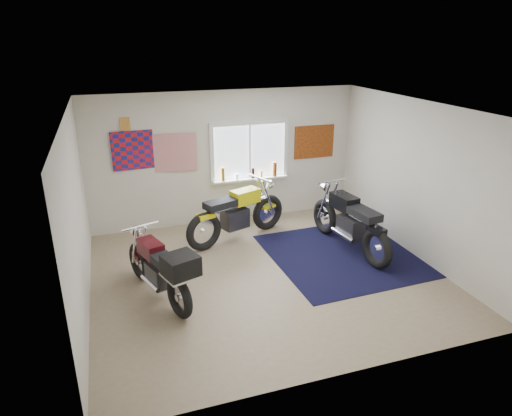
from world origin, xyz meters
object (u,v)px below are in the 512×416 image
object	(u,v)px
navy_rug	(343,255)
maroon_tourer	(162,269)
yellow_triumph	(237,215)
black_chrome_bike	(350,223)

from	to	relation	value
navy_rug	maroon_tourer	xyz separation A→B (m)	(-3.24, -0.49, 0.51)
maroon_tourer	navy_rug	bearing A→B (deg)	-100.43
yellow_triumph	maroon_tourer	distance (m)	2.40
black_chrome_bike	maroon_tourer	size ratio (longest dim) A/B	1.18
yellow_triumph	black_chrome_bike	world-z (taller)	black_chrome_bike
yellow_triumph	black_chrome_bike	xyz separation A→B (m)	(1.81, -1.07, 0.01)
navy_rug	yellow_triumph	bearing A→B (deg)	141.79
navy_rug	yellow_triumph	size ratio (longest dim) A/B	1.21
navy_rug	maroon_tourer	world-z (taller)	maroon_tourer
yellow_triumph	navy_rug	bearing A→B (deg)	-58.97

